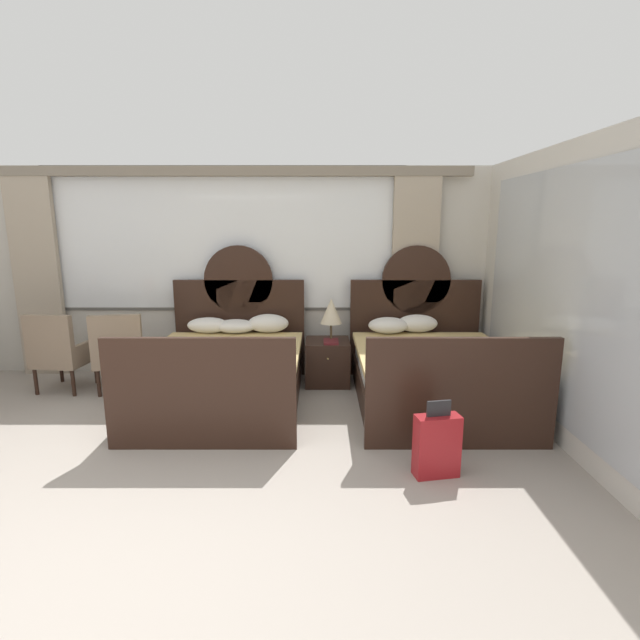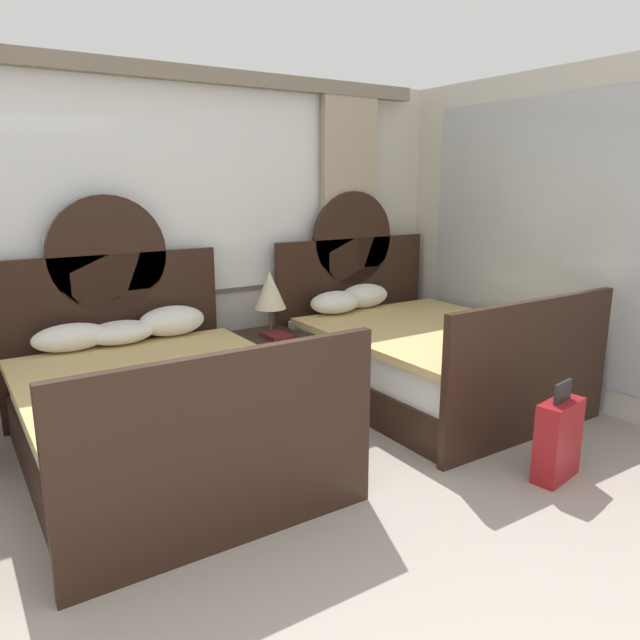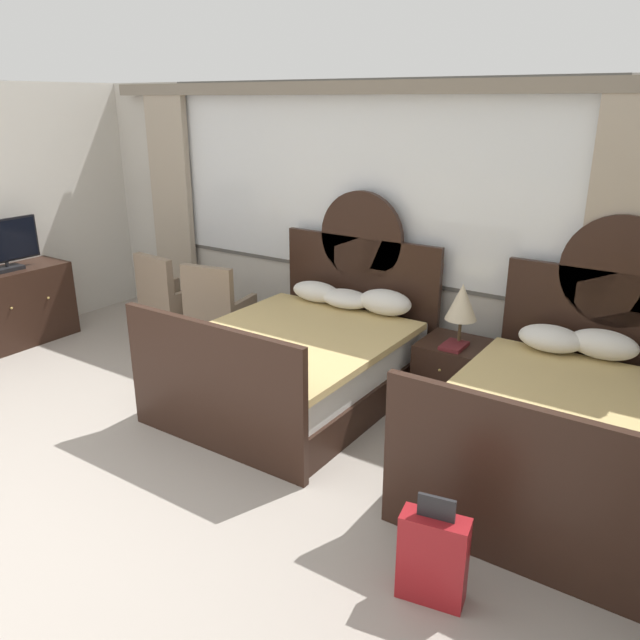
{
  "view_description": "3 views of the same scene",
  "coord_description": "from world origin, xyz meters",
  "px_view_note": "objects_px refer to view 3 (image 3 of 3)",
  "views": [
    {
      "loc": [
        1.22,
        -2.38,
        1.99
      ],
      "look_at": [
        1.22,
        1.87,
        1.11
      ],
      "focal_mm": 26.43,
      "sensor_mm": 36.0,
      "label": 1
    },
    {
      "loc": [
        -0.92,
        -0.96,
        1.82
      ],
      "look_at": [
        1.03,
        2.03,
        0.97
      ],
      "focal_mm": 33.24,
      "sensor_mm": 36.0,
      "label": 2
    },
    {
      "loc": [
        3.15,
        -1.47,
        2.52
      ],
      "look_at": [
        0.91,
        1.85,
        1.1
      ],
      "focal_mm": 35.12,
      "sensor_mm": 36.0,
      "label": 3
    }
  ],
  "objects_px": {
    "suitcase_on_floor": "(433,558)",
    "tv_flatscreen": "(4,245)",
    "nightstand_between_beds": "(452,372)",
    "armchair_by_window_centre": "(168,295)",
    "bed_near_mirror": "(570,431)",
    "book_on_nightstand": "(454,346)",
    "armchair_by_window_left": "(217,307)",
    "bed_near_window": "(302,358)",
    "table_lamp_on_nightstand": "(462,303)"
  },
  "relations": [
    {
      "from": "table_lamp_on_nightstand",
      "to": "suitcase_on_floor",
      "type": "bearing_deg",
      "value": -70.51
    },
    {
      "from": "nightstand_between_beds",
      "to": "armchair_by_window_left",
      "type": "xyz_separation_m",
      "value": [
        -2.47,
        -0.31,
        0.22
      ]
    },
    {
      "from": "bed_near_window",
      "to": "table_lamp_on_nightstand",
      "type": "relative_size",
      "value": 4.1
    },
    {
      "from": "armchair_by_window_left",
      "to": "book_on_nightstand",
      "type": "bearing_deg",
      "value": 4.5
    },
    {
      "from": "book_on_nightstand",
      "to": "armchair_by_window_left",
      "type": "xyz_separation_m",
      "value": [
        -2.51,
        -0.2,
        -0.07
      ]
    },
    {
      "from": "bed_near_mirror",
      "to": "armchair_by_window_centre",
      "type": "xyz_separation_m",
      "value": [
        -4.33,
        0.36,
        0.13
      ]
    },
    {
      "from": "book_on_nightstand",
      "to": "armchair_by_window_left",
      "type": "distance_m",
      "value": 2.52
    },
    {
      "from": "armchair_by_window_left",
      "to": "armchair_by_window_centre",
      "type": "height_order",
      "value": "same"
    },
    {
      "from": "bed_near_window",
      "to": "bed_near_mirror",
      "type": "relative_size",
      "value": 1.0
    },
    {
      "from": "bed_near_mirror",
      "to": "armchair_by_window_centre",
      "type": "distance_m",
      "value": 4.35
    },
    {
      "from": "suitcase_on_floor",
      "to": "bed_near_mirror",
      "type": "bearing_deg",
      "value": 79.0
    },
    {
      "from": "book_on_nightstand",
      "to": "suitcase_on_floor",
      "type": "xyz_separation_m",
      "value": [
        0.79,
        -2.14,
        -0.31
      ]
    },
    {
      "from": "armchair_by_window_centre",
      "to": "suitcase_on_floor",
      "type": "bearing_deg",
      "value": -25.71
    },
    {
      "from": "suitcase_on_floor",
      "to": "nightstand_between_beds",
      "type": "bearing_deg",
      "value": 110.36
    },
    {
      "from": "armchair_by_window_centre",
      "to": "suitcase_on_floor",
      "type": "xyz_separation_m",
      "value": [
        4.02,
        -1.94,
        -0.24
      ]
    },
    {
      "from": "nightstand_between_beds",
      "to": "bed_near_mirror",
      "type": "bearing_deg",
      "value": -30.41
    },
    {
      "from": "tv_flatscreen",
      "to": "armchair_by_window_left",
      "type": "bearing_deg",
      "value": 27.72
    },
    {
      "from": "armchair_by_window_centre",
      "to": "tv_flatscreen",
      "type": "bearing_deg",
      "value": -140.32
    },
    {
      "from": "suitcase_on_floor",
      "to": "table_lamp_on_nightstand",
      "type": "bearing_deg",
      "value": 109.49
    },
    {
      "from": "table_lamp_on_nightstand",
      "to": "suitcase_on_floor",
      "type": "height_order",
      "value": "table_lamp_on_nightstand"
    },
    {
      "from": "bed_near_window",
      "to": "tv_flatscreen",
      "type": "xyz_separation_m",
      "value": [
        -3.29,
        -0.68,
        0.73
      ]
    },
    {
      "from": "nightstand_between_beds",
      "to": "tv_flatscreen",
      "type": "xyz_separation_m",
      "value": [
        -4.44,
        -1.34,
        0.82
      ]
    },
    {
      "from": "bed_near_window",
      "to": "bed_near_mirror",
      "type": "distance_m",
      "value": 2.28
    },
    {
      "from": "bed_near_window",
      "to": "armchair_by_window_centre",
      "type": "xyz_separation_m",
      "value": [
        -2.05,
        0.35,
        0.13
      ]
    },
    {
      "from": "table_lamp_on_nightstand",
      "to": "book_on_nightstand",
      "type": "xyz_separation_m",
      "value": [
        -0.0,
        -0.1,
        -0.36
      ]
    },
    {
      "from": "nightstand_between_beds",
      "to": "armchair_by_window_centre",
      "type": "height_order",
      "value": "armchair_by_window_centre"
    },
    {
      "from": "armchair_by_window_left",
      "to": "suitcase_on_floor",
      "type": "distance_m",
      "value": 3.83
    },
    {
      "from": "tv_flatscreen",
      "to": "armchair_by_window_centre",
      "type": "bearing_deg",
      "value": 39.68
    },
    {
      "from": "bed_near_mirror",
      "to": "armchair_by_window_centre",
      "type": "relative_size",
      "value": 2.27
    },
    {
      "from": "bed_near_mirror",
      "to": "book_on_nightstand",
      "type": "xyz_separation_m",
      "value": [
        -1.1,
        0.56,
        0.2
      ]
    },
    {
      "from": "table_lamp_on_nightstand",
      "to": "armchair_by_window_left",
      "type": "distance_m",
      "value": 2.56
    },
    {
      "from": "suitcase_on_floor",
      "to": "book_on_nightstand",
      "type": "bearing_deg",
      "value": 110.37
    },
    {
      "from": "bed_near_window",
      "to": "book_on_nightstand",
      "type": "bearing_deg",
      "value": 24.94
    },
    {
      "from": "nightstand_between_beds",
      "to": "book_on_nightstand",
      "type": "relative_size",
      "value": 2.2
    },
    {
      "from": "suitcase_on_floor",
      "to": "tv_flatscreen",
      "type": "bearing_deg",
      "value": 170.28
    },
    {
      "from": "armchair_by_window_centre",
      "to": "suitcase_on_floor",
      "type": "relative_size",
      "value": 1.52
    },
    {
      "from": "bed_near_window",
      "to": "table_lamp_on_nightstand",
      "type": "bearing_deg",
      "value": 28.66
    },
    {
      "from": "table_lamp_on_nightstand",
      "to": "tv_flatscreen",
      "type": "bearing_deg",
      "value": -163.46
    },
    {
      "from": "book_on_nightstand",
      "to": "bed_near_mirror",
      "type": "bearing_deg",
      "value": -26.97
    },
    {
      "from": "armchair_by_window_left",
      "to": "tv_flatscreen",
      "type": "bearing_deg",
      "value": -152.28
    },
    {
      "from": "armchair_by_window_centre",
      "to": "bed_near_window",
      "type": "bearing_deg",
      "value": -9.77
    },
    {
      "from": "nightstand_between_beds",
      "to": "tv_flatscreen",
      "type": "bearing_deg",
      "value": -163.17
    },
    {
      "from": "bed_near_window",
      "to": "armchair_by_window_centre",
      "type": "relative_size",
      "value": 2.27
    },
    {
      "from": "bed_near_mirror",
      "to": "armchair_by_window_left",
      "type": "xyz_separation_m",
      "value": [
        -3.61,
        0.36,
        0.13
      ]
    },
    {
      "from": "bed_near_mirror",
      "to": "armchair_by_window_left",
      "type": "distance_m",
      "value": 3.63
    },
    {
      "from": "nightstand_between_beds",
      "to": "book_on_nightstand",
      "type": "distance_m",
      "value": 0.31
    },
    {
      "from": "nightstand_between_beds",
      "to": "armchair_by_window_centre",
      "type": "bearing_deg",
      "value": -174.49
    },
    {
      "from": "tv_flatscreen",
      "to": "armchair_by_window_centre",
      "type": "height_order",
      "value": "tv_flatscreen"
    },
    {
      "from": "armchair_by_window_left",
      "to": "armchair_by_window_centre",
      "type": "xyz_separation_m",
      "value": [
        -0.72,
        -0.0,
        0.0
      ]
    },
    {
      "from": "bed_near_mirror",
      "to": "nightstand_between_beds",
      "type": "height_order",
      "value": "bed_near_mirror"
    }
  ]
}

